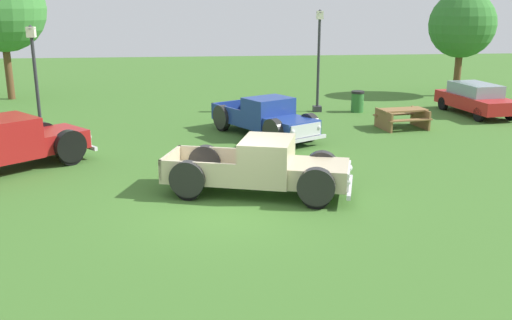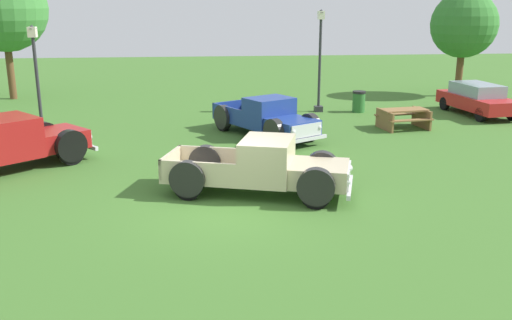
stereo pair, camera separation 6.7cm
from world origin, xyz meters
TOP-DOWN VIEW (x-y plane):
  - ground_plane at (0.00, 0.00)m, footprint 80.00×80.00m
  - pickup_truck_foreground at (1.14, 0.84)m, footprint 5.07×3.06m
  - pickup_truck_behind_left at (1.98, 7.16)m, footprint 3.85×4.99m
  - pickup_truck_behind_right at (-6.12, 3.99)m, footprint 5.07×4.71m
  - sedan_distant_a at (11.61, 10.56)m, footprint 2.15×4.26m
  - lamp_post_near at (4.83, 12.02)m, footprint 0.36×0.36m
  - lamp_post_far at (-6.30, 7.93)m, footprint 0.36×0.36m
  - picnic_table at (7.38, 8.13)m, footprint 1.99×1.72m
  - trash_can at (6.61, 11.72)m, footprint 0.59×0.59m
  - oak_tree_east at (-10.07, 17.12)m, footprint 4.27×4.27m
  - oak_tree_west at (13.13, 15.65)m, footprint 3.40×3.40m

SIDE VIEW (x-z plane):
  - ground_plane at x=0.00m, z-range 0.00..0.00m
  - trash_can at x=6.61m, z-range 0.00..0.95m
  - picnic_table at x=7.38m, z-range 0.10..0.88m
  - pickup_truck_foreground at x=1.14m, z-range -0.03..1.43m
  - pickup_truck_behind_left at x=1.98m, z-range -0.03..1.43m
  - sedan_distant_a at x=11.61m, z-range 0.03..1.40m
  - pickup_truck_behind_right at x=-6.12m, z-range -0.04..1.54m
  - lamp_post_far at x=-6.30m, z-range 0.10..4.14m
  - lamp_post_near at x=4.83m, z-range 0.11..4.62m
  - oak_tree_west at x=13.13m, z-range 0.98..6.38m
  - oak_tree_east at x=-10.07m, z-range 1.17..7.82m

